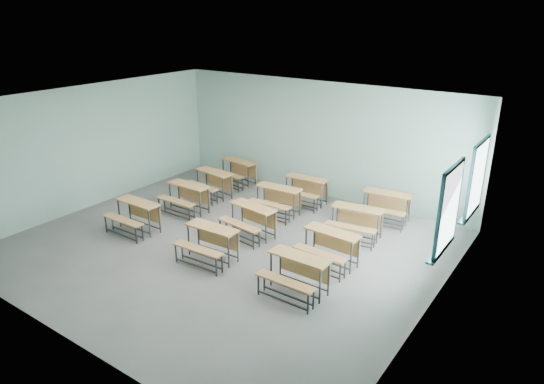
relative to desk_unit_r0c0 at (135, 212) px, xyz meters
The scene contains 13 objects.
room 2.67m from the desk_unit_r0c0, 16.25° to the left, with size 9.04×8.04×3.24m.
desk_unit_r0c0 is the anchor object (origin of this frame).
desk_unit_r0c1 2.40m from the desk_unit_r0c0, ahead, with size 1.20×0.83×0.73m.
desk_unit_r0c2 4.56m from the desk_unit_r0c0, ahead, with size 1.18×0.80×0.73m.
desk_unit_r1c0 1.55m from the desk_unit_r0c0, 84.31° to the left, with size 1.17×0.79×0.73m.
desk_unit_r1c1 2.75m from the desk_unit_r0c0, 29.20° to the left, with size 1.26×0.92×0.73m.
desk_unit_r1c2 4.70m from the desk_unit_r0c0, 14.49° to the left, with size 1.21×0.85×0.73m.
desk_unit_r2c0 2.73m from the desk_unit_r0c0, 90.58° to the left, with size 1.27×0.94×0.73m.
desk_unit_r2c1 3.49m from the desk_unit_r0c0, 51.19° to the left, with size 1.22×0.86×0.73m.
desk_unit_r2c2 5.16m from the desk_unit_r0c0, 30.67° to the left, with size 1.26×0.93×0.73m.
desk_unit_r3c0 3.94m from the desk_unit_r0c0, 91.46° to the left, with size 1.26×0.93×0.73m.
desk_unit_r3c1 4.46m from the desk_unit_r0c0, 57.60° to the left, with size 1.20×0.84×0.73m.
desk_unit_r3c2 6.08m from the desk_unit_r0c0, 40.31° to the left, with size 1.25×0.91×0.73m.
Camera 1 is at (6.41, -7.42, 4.99)m, focal length 32.00 mm.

